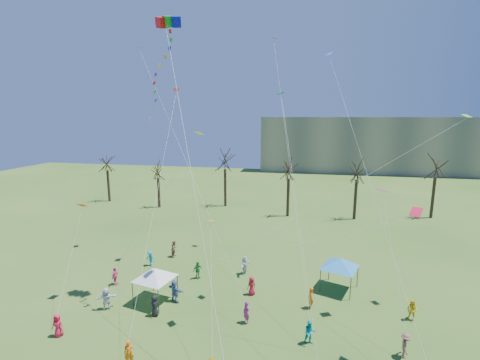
% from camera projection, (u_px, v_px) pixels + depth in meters
% --- Properties ---
extents(distant_building, '(60.00, 14.00, 15.00)m').
position_uv_depth(distant_building, '(371.00, 144.00, 92.51)').
color(distant_building, gray).
rests_on(distant_building, ground).
extents(bare_tree_row, '(69.87, 9.27, 9.96)m').
position_uv_depth(bare_tree_row, '(296.00, 172.00, 52.03)').
color(bare_tree_row, black).
rests_on(bare_tree_row, ground).
extents(big_box_kite, '(4.62, 6.23, 23.39)m').
position_uv_depth(big_box_kite, '(162.00, 81.00, 24.60)').
color(big_box_kite, red).
rests_on(big_box_kite, ground).
extents(canopy_tent_white, '(3.84, 3.84, 2.95)m').
position_uv_depth(canopy_tent_white, '(155.00, 273.00, 27.24)').
color(canopy_tent_white, '#3F3F44').
rests_on(canopy_tent_white, ground).
extents(canopy_tent_blue, '(3.72, 3.72, 2.97)m').
position_uv_depth(canopy_tent_blue, '(340.00, 263.00, 29.16)').
color(canopy_tent_blue, '#3F3F44').
rests_on(canopy_tent_blue, ground).
extents(festival_crowd, '(25.66, 17.41, 1.86)m').
position_uv_depth(festival_crowd, '(221.00, 301.00, 26.19)').
color(festival_crowd, '#E41C42').
rests_on(festival_crowd, ground).
extents(small_kites_aloft, '(30.45, 19.40, 32.37)m').
position_uv_depth(small_kites_aloft, '(256.00, 139.00, 27.16)').
color(small_kites_aloft, red).
rests_on(small_kites_aloft, ground).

